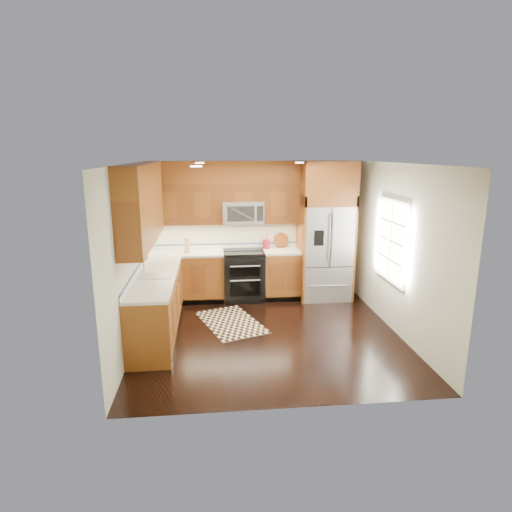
{
  "coord_description": "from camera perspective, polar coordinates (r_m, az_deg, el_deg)",
  "views": [
    {
      "loc": [
        -0.82,
        -6.13,
        2.76
      ],
      "look_at": [
        -0.13,
        0.6,
        1.11
      ],
      "focal_mm": 30.0,
      "sensor_mm": 36.0,
      "label": 1
    }
  ],
  "objects": [
    {
      "name": "base_cabinets",
      "position": [
        7.41,
        -8.79,
        -4.6
      ],
      "size": [
        2.85,
        3.0,
        0.9
      ],
      "color": "brown",
      "rests_on": "ground"
    },
    {
      "name": "wall_left",
      "position": [
        6.41,
        -16.31,
        -0.01
      ],
      "size": [
        0.02,
        4.0,
        2.6
      ],
      "primitive_type": "cube",
      "color": "silver",
      "rests_on": "ground"
    },
    {
      "name": "wall_right",
      "position": [
        6.91,
        18.37,
        0.81
      ],
      "size": [
        0.02,
        4.0,
        2.6
      ],
      "primitive_type": "cube",
      "color": "silver",
      "rests_on": "ground"
    },
    {
      "name": "upper_cabinets",
      "position": [
        7.27,
        -8.54,
        7.76
      ],
      "size": [
        2.85,
        3.0,
        1.15
      ],
      "color": "brown",
      "rests_on": "ground"
    },
    {
      "name": "wall_back",
      "position": [
        8.3,
        -0.12,
        3.6
      ],
      "size": [
        4.0,
        0.02,
        2.6
      ],
      "primitive_type": "cube",
      "color": "silver",
      "rests_on": "ground"
    },
    {
      "name": "sink_faucet",
      "position": [
        6.67,
        -13.55,
        -2.05
      ],
      "size": [
        0.54,
        0.44,
        0.37
      ],
      "color": "#B2B2B7",
      "rests_on": "countertop"
    },
    {
      "name": "utensil_crock",
      "position": [
        8.25,
        1.37,
        1.91
      ],
      "size": [
        0.16,
        0.16,
        0.38
      ],
      "color": "maroon",
      "rests_on": "countertop"
    },
    {
      "name": "cutting_board",
      "position": [
        8.37,
        3.35,
        1.21
      ],
      "size": [
        0.34,
        0.34,
        0.02
      ],
      "primitive_type": "cylinder",
      "rotation": [
        0.0,
        0.0,
        0.15
      ],
      "color": "brown",
      "rests_on": "countertop"
    },
    {
      "name": "microwave",
      "position": [
        8.03,
        -1.76,
        5.84
      ],
      "size": [
        0.76,
        0.4,
        0.42
      ],
      "color": "#B2B2B7",
      "rests_on": "ground"
    },
    {
      "name": "countertop",
      "position": [
        7.39,
        -7.78,
        -0.83
      ],
      "size": [
        2.86,
        3.01,
        0.04
      ],
      "color": "silver",
      "rests_on": "base_cabinets"
    },
    {
      "name": "ground",
      "position": [
        6.78,
        1.62,
        -10.32
      ],
      "size": [
        4.0,
        4.0,
        0.0
      ],
      "primitive_type": "plane",
      "color": "black",
      "rests_on": "ground"
    },
    {
      "name": "window",
      "position": [
        7.06,
        17.61,
        1.96
      ],
      "size": [
        0.04,
        1.1,
        1.3
      ],
      "color": "white",
      "rests_on": "ground"
    },
    {
      "name": "rug",
      "position": [
        7.2,
        -3.41,
        -8.8
      ],
      "size": [
        1.24,
        1.56,
        0.01
      ],
      "primitive_type": "cube",
      "rotation": [
        0.0,
        0.0,
        0.35
      ],
      "color": "black",
      "rests_on": "ground"
    },
    {
      "name": "range",
      "position": [
        8.15,
        -1.63,
        -2.6
      ],
      "size": [
        0.76,
        0.67,
        0.95
      ],
      "color": "black",
      "rests_on": "ground"
    },
    {
      "name": "refrigerator",
      "position": [
        8.18,
        9.26,
        3.29
      ],
      "size": [
        0.98,
        0.75,
        2.6
      ],
      "color": "#B2B2B7",
      "rests_on": "ground"
    },
    {
      "name": "knife_block",
      "position": [
        8.06,
        -9.23,
        1.26
      ],
      "size": [
        0.1,
        0.13,
        0.26
      ],
      "color": "tan",
      "rests_on": "countertop"
    }
  ]
}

